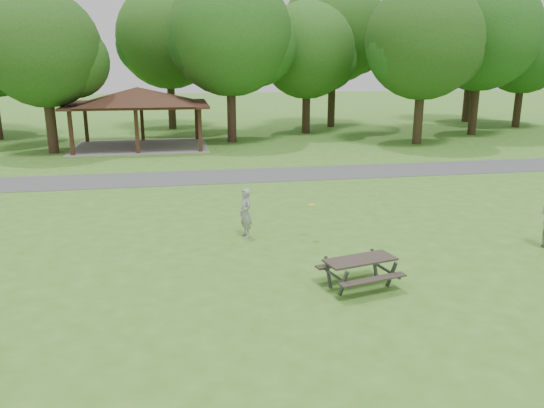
{
  "coord_description": "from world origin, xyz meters",
  "views": [
    {
      "loc": [
        -1.65,
        -10.83,
        5.42
      ],
      "look_at": [
        1.0,
        4.0,
        1.3
      ],
      "focal_mm": 35.0,
      "sensor_mm": 36.0,
      "label": 1
    }
  ],
  "objects": [
    {
      "name": "tree_deep_b",
      "position": [
        -1.9,
        33.03,
        6.89
      ],
      "size": [
        8.4,
        8.0,
        11.13
      ],
      "color": "#2F1F15",
      "rests_on": "ground"
    },
    {
      "name": "frisbee_in_flight",
      "position": [
        2.3,
        4.39,
        1.11
      ],
      "size": [
        0.31,
        0.31,
        0.02
      ],
      "color": "yellow",
      "rests_on": "ground"
    },
    {
      "name": "tree_row_d",
      "position": [
        -8.92,
        22.53,
        5.77
      ],
      "size": [
        6.93,
        6.6,
        9.27
      ],
      "color": "#2F1F14",
      "rests_on": "ground"
    },
    {
      "name": "ground",
      "position": [
        0.0,
        0.0,
        0.0
      ],
      "size": [
        160.0,
        160.0,
        0.0
      ],
      "primitive_type": "plane",
      "color": "#3E7722",
      "rests_on": "ground"
    },
    {
      "name": "tree_row_h",
      "position": [
        20.1,
        25.53,
        7.03
      ],
      "size": [
        8.61,
        8.2,
        11.37
      ],
      "color": "black",
      "rests_on": "ground"
    },
    {
      "name": "pavilion",
      "position": [
        -4.0,
        24.0,
        3.06
      ],
      "size": [
        8.6,
        7.01,
        3.76
      ],
      "color": "#311C11",
      "rests_on": "ground"
    },
    {
      "name": "tree_deep_d",
      "position": [
        24.1,
        33.53,
        7.03
      ],
      "size": [
        8.4,
        8.0,
        11.27
      ],
      "color": "black",
      "rests_on": "ground"
    },
    {
      "name": "tree_row_i",
      "position": [
        26.08,
        29.03,
        5.91
      ],
      "size": [
        7.14,
        6.8,
        9.52
      ],
      "color": "black",
      "rests_on": "ground"
    },
    {
      "name": "tree_deep_c",
      "position": [
        11.1,
        32.03,
        7.44
      ],
      "size": [
        8.82,
        8.4,
        11.9
      ],
      "color": "black",
      "rests_on": "ground"
    },
    {
      "name": "tree_row_e",
      "position": [
        2.1,
        25.03,
        6.78
      ],
      "size": [
        8.4,
        8.0,
        11.02
      ],
      "color": "#321E16",
      "rests_on": "ground"
    },
    {
      "name": "tree_row_g",
      "position": [
        14.09,
        22.03,
        6.33
      ],
      "size": [
        7.77,
        7.4,
        10.25
      ],
      "color": "#2E2214",
      "rests_on": "ground"
    },
    {
      "name": "asphalt_path",
      "position": [
        0.0,
        14.0,
        0.01
      ],
      "size": [
        120.0,
        3.2,
        0.02
      ],
      "primitive_type": "cube",
      "color": "#48484A",
      "rests_on": "ground"
    },
    {
      "name": "picnic_table_middle",
      "position": [
        2.59,
        0.67,
        0.56
      ],
      "size": [
        2.03,
        1.77,
        0.76
      ],
      "color": "#2F2722",
      "rests_on": "ground"
    },
    {
      "name": "tree_row_f",
      "position": [
        8.09,
        28.53,
        5.84
      ],
      "size": [
        7.35,
        7.0,
        9.55
      ],
      "color": "black",
      "rests_on": "ground"
    },
    {
      "name": "frisbee_thrower",
      "position": [
        0.33,
        4.95,
        0.78
      ],
      "size": [
        0.52,
        0.65,
        1.56
      ],
      "primitive_type": "imported",
      "rotation": [
        0.0,
        0.0,
        -1.28
      ],
      "color": "#979799",
      "rests_on": "ground"
    }
  ]
}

